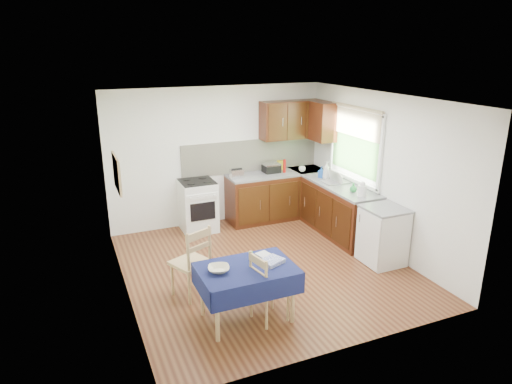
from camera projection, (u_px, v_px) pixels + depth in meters
name	position (u px, v px, depth m)	size (l,w,h in m)	color
floor	(265.00, 267.00, 6.84)	(4.20, 4.20, 0.00)	#4E2615
ceiling	(266.00, 98.00, 6.07)	(4.00, 4.20, 0.02)	white
wall_back	(218.00, 156.00, 8.29)	(4.00, 0.02, 2.50)	white
wall_front	(350.00, 244.00, 4.62)	(4.00, 0.02, 2.50)	white
wall_left	(120.00, 206.00, 5.71)	(0.02, 4.20, 2.50)	white
wall_right	(381.00, 173.00, 7.20)	(0.02, 4.20, 2.50)	white
base_cabinets	(305.00, 203.00, 8.32)	(1.90, 2.30, 0.86)	#371C09
worktop_back	(277.00, 173.00, 8.54)	(1.90, 0.60, 0.04)	slate
worktop_right	(340.00, 186.00, 7.78)	(0.60, 1.70, 0.04)	slate
worktop_corner	(307.00, 170.00, 8.78)	(0.60, 0.60, 0.04)	slate
splashback	(251.00, 156.00, 8.54)	(2.70, 0.02, 0.60)	beige
upper_cabinets	(301.00, 120.00, 8.42)	(1.20, 0.85, 0.70)	#371C09
stove	(198.00, 206.00, 8.09)	(0.60, 0.61, 0.92)	white
window	(355.00, 140.00, 7.68)	(0.04, 1.48, 1.26)	#305924
fridge	(383.00, 236.00, 6.86)	(0.58, 0.60, 0.89)	white
corkboard	(117.00, 173.00, 5.88)	(0.04, 0.62, 0.47)	tan
dining_table	(247.00, 275.00, 5.38)	(1.14, 0.77, 0.69)	#101A42
chair_far	(193.00, 260.00, 5.90)	(0.58, 0.58, 0.99)	tan
chair_near	(267.00, 285.00, 5.39)	(0.46, 0.46, 0.88)	tan
toaster	(237.00, 174.00, 8.15)	(0.23, 0.14, 0.18)	silver
sandwich_press	(271.00, 168.00, 8.52)	(0.29, 0.26, 0.17)	black
sauce_bottle	(284.00, 166.00, 8.50)	(0.06, 0.06, 0.25)	red
yellow_packet	(281.00, 165.00, 8.72)	(0.13, 0.08, 0.17)	gold
dish_rack	(335.00, 181.00, 7.91)	(0.43, 0.33, 0.20)	gray
kettle	(362.00, 190.00, 7.18)	(0.14, 0.14, 0.24)	white
cup	(302.00, 169.00, 8.57)	(0.13, 0.13, 0.10)	white
soap_bottle_a	(326.00, 170.00, 8.08)	(0.12, 0.12, 0.31)	white
soap_bottle_b	(321.00, 172.00, 8.18)	(0.09, 0.09, 0.20)	blue
soap_bottle_c	(353.00, 188.00, 7.37)	(0.12, 0.12, 0.15)	green
plate_bowl	(219.00, 269.00, 5.25)	(0.25, 0.25, 0.06)	beige
book	(260.00, 257.00, 5.60)	(0.16, 0.21, 0.02)	white
spice_jar	(251.00, 255.00, 5.54)	(0.05, 0.05, 0.10)	green
tea_towel	(272.00, 261.00, 5.45)	(0.27, 0.21, 0.05)	navy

